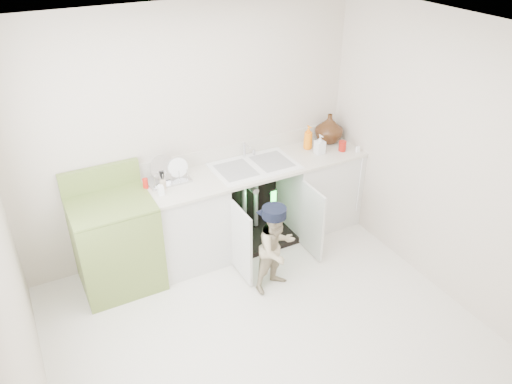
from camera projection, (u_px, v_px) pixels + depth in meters
ground at (263, 327)px, 4.35m from camera, size 3.50×3.50×0.00m
room_shell at (264, 206)px, 3.72m from camera, size 6.00×5.50×1.26m
counter_run at (256, 201)px, 5.27m from camera, size 2.44×1.02×1.22m
avocado_stove at (116, 242)px, 4.65m from camera, size 0.73×0.65×1.13m
repair_worker at (276, 248)px, 4.60m from camera, size 0.49×0.65×0.89m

